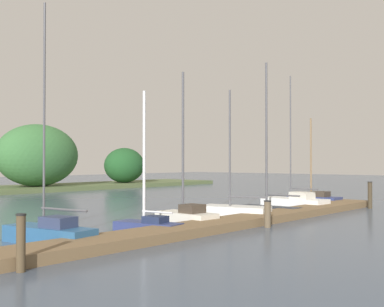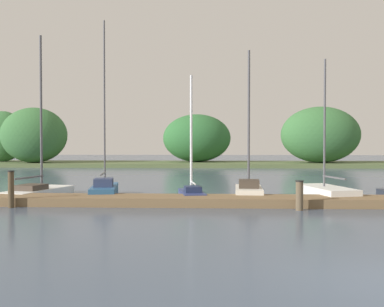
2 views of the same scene
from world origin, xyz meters
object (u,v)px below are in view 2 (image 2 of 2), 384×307
object	(u,v)px
mooring_piling_0	(11,189)
sailboat_2	(192,191)
sailboat_1	(105,189)
mooring_piling_1	(299,195)
sailboat_0	(39,189)
sailboat_3	(249,190)
sailboat_4	(325,192)

from	to	relation	value
mooring_piling_0	sailboat_2	bearing A→B (deg)	21.23
sailboat_1	mooring_piling_1	xyz separation A→B (m)	(8.19, -3.49, 0.16)
sailboat_0	mooring_piling_1	xyz separation A→B (m)	(11.34, -3.75, 0.22)
sailboat_3	sailboat_1	bearing A→B (deg)	89.73
sailboat_1	mooring_piling_0	size ratio (longest dim) A/B	5.63
sailboat_4	mooring_piling_0	xyz separation A→B (m)	(-12.79, -2.90, 0.38)
mooring_piling_0	sailboat_4	bearing A→B (deg)	12.76
sailboat_1	mooring_piling_0	distance (m)	4.38
sailboat_4	mooring_piling_0	distance (m)	13.12
mooring_piling_1	mooring_piling_0	bearing A→B (deg)	178.97
sailboat_0	sailboat_4	xyz separation A→B (m)	(13.07, -0.66, 0.00)
sailboat_2	mooring_piling_0	bearing A→B (deg)	101.58
mooring_piling_0	sailboat_1	bearing A→B (deg)	48.88
sailboat_4	mooring_piling_1	world-z (taller)	sailboat_4
sailboat_1	sailboat_2	distance (m)	4.08
sailboat_1	sailboat_3	bearing A→B (deg)	-102.29
sailboat_3	sailboat_4	bearing A→B (deg)	-87.54
sailboat_0	mooring_piling_1	bearing A→B (deg)	-94.25
sailboat_1	sailboat_3	distance (m)	6.57
sailboat_3	sailboat_4	distance (m)	3.36
sailboat_0	sailboat_1	size ratio (longest dim) A/B	0.93
sailboat_2	sailboat_3	distance (m)	2.54
sailboat_3	mooring_piling_1	bearing A→B (deg)	-149.48
sailboat_0	mooring_piling_0	size ratio (longest dim) A/B	5.23
sailboat_1	sailboat_3	xyz separation A→B (m)	(6.56, -0.37, 0.02)
mooring_piling_0	sailboat_3	bearing A→B (deg)	17.23
sailboat_0	sailboat_3	xyz separation A→B (m)	(9.71, -0.63, 0.08)
mooring_piling_0	mooring_piling_1	world-z (taller)	mooring_piling_0
sailboat_4	sailboat_0	bearing A→B (deg)	73.17
mooring_piling_1	sailboat_2	bearing A→B (deg)	145.32
sailboat_2	sailboat_3	size ratio (longest dim) A/B	0.83
sailboat_2	mooring_piling_1	distance (m)	5.06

